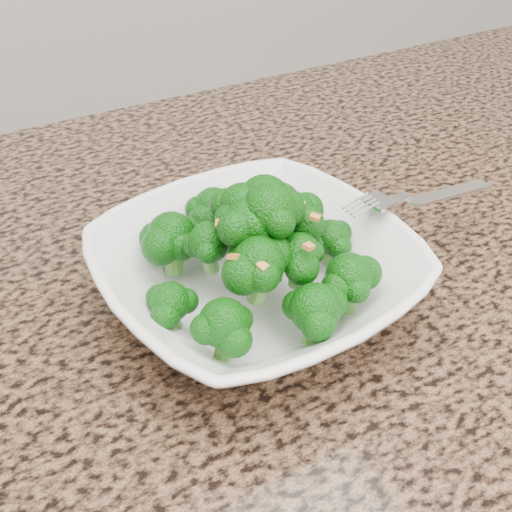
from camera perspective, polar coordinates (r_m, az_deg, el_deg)
granite_counter at (r=0.49m, az=2.36°, el=-13.30°), size 1.64×1.04×0.03m
bowl at (r=0.53m, az=0.00°, el=-1.67°), size 0.28×0.28×0.06m
broccoli_pile at (r=0.48m, az=-0.00°, el=4.55°), size 0.22×0.22×0.07m
garlic_topping at (r=0.46m, az=0.00°, el=8.74°), size 0.13×0.13×0.01m
fork at (r=0.56m, az=12.87°, el=5.00°), size 0.19×0.06×0.01m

